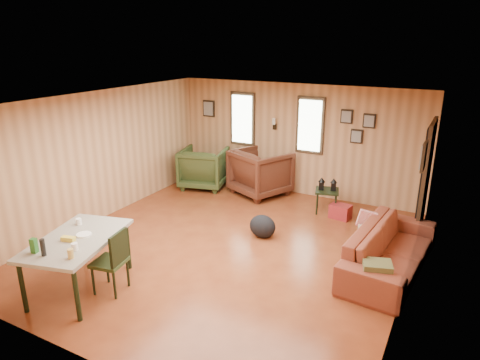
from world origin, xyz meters
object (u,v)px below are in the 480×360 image
(recliner_brown, at_px, (261,170))
(dining_table, at_px, (76,243))
(recliner_green, at_px, (204,166))
(side_table, at_px, (327,189))
(sofa, at_px, (391,243))
(end_table, at_px, (247,172))

(recliner_brown, distance_m, dining_table, 4.61)
(recliner_green, distance_m, side_table, 2.96)
(recliner_green, relative_size, side_table, 1.41)
(side_table, height_order, dining_table, dining_table)
(recliner_green, bearing_deg, recliner_brown, 172.41)
(side_table, bearing_deg, sofa, -49.33)
(recliner_green, relative_size, dining_table, 0.60)
(side_table, bearing_deg, recliner_green, 177.16)
(sofa, distance_m, dining_table, 4.43)
(dining_table, bearing_deg, recliner_green, 85.85)
(end_table, distance_m, dining_table, 4.85)
(sofa, height_order, end_table, sofa)
(sofa, height_order, side_table, sofa)
(recliner_brown, xyz_separation_m, end_table, (-0.48, 0.26, -0.20))
(recliner_green, distance_m, dining_table, 4.48)
(end_table, distance_m, side_table, 2.16)
(sofa, bearing_deg, end_table, 62.24)
(end_table, bearing_deg, recliner_green, -153.51)
(sofa, xyz_separation_m, end_table, (-3.58, 2.33, -0.09))
(end_table, height_order, dining_table, dining_table)
(recliner_green, xyz_separation_m, dining_table, (0.81, -4.40, 0.19))
(recliner_brown, xyz_separation_m, recliner_green, (-1.36, -0.18, -0.05))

